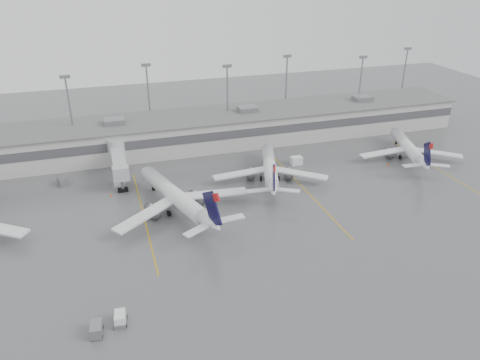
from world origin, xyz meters
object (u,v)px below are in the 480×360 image
object	(u,v)px
jet_mid_left	(177,197)
baggage_tug	(120,319)
jet_mid_right	(270,168)
jet_far_right	(409,148)

from	to	relation	value
jet_mid_left	baggage_tug	size ratio (longest dim) A/B	11.09
jet_mid_left	jet_mid_right	xyz separation A→B (m)	(22.69, 8.42, -0.37)
jet_mid_left	jet_mid_right	distance (m)	24.20
jet_mid_left	jet_mid_right	world-z (taller)	jet_mid_left
jet_mid_left	jet_far_right	size ratio (longest dim) A/B	1.15
jet_mid_left	jet_far_right	world-z (taller)	jet_mid_left
jet_mid_left	jet_far_right	xyz separation A→B (m)	(60.12, 9.68, -0.43)
jet_far_right	baggage_tug	xyz separation A→B (m)	(-73.47, -38.44, -2.19)
baggage_tug	jet_mid_right	bearing A→B (deg)	52.41
jet_mid_left	jet_mid_right	bearing A→B (deg)	2.76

